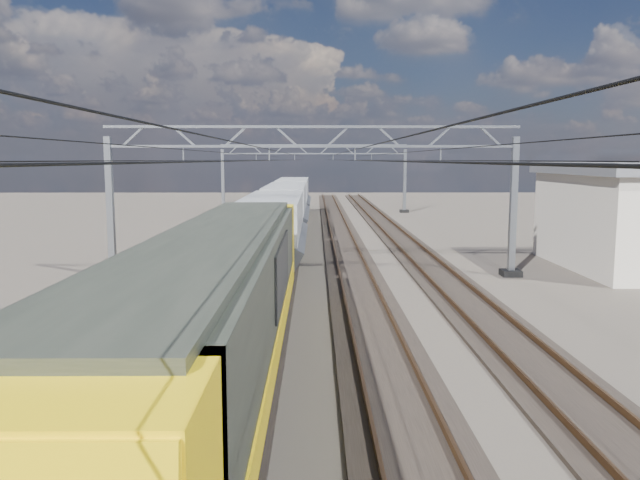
{
  "coord_description": "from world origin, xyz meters",
  "views": [
    {
      "loc": [
        0.15,
        -25.3,
        5.54
      ],
      "look_at": [
        0.33,
        -1.03,
        2.4
      ],
      "focal_mm": 35.0,
      "sensor_mm": 36.0,
      "label": 1
    }
  ],
  "objects_px": {
    "hopper_wagon_lead": "(273,225)",
    "catenary_gantry_far": "(314,175)",
    "catenary_gantry_mid": "(312,195)",
    "hopper_wagon_mid": "(286,205)",
    "hopper_wagon_third": "(293,194)",
    "locomotive": "(220,303)"
  },
  "relations": [
    {
      "from": "hopper_wagon_lead",
      "to": "catenary_gantry_far",
      "type": "bearing_deg",
      "value": 86.62
    },
    {
      "from": "catenary_gantry_mid",
      "to": "hopper_wagon_mid",
      "type": "xyz_separation_m",
      "value": [
        -2.0,
        16.32,
        -1.67
      ]
    },
    {
      "from": "hopper_wagon_third",
      "to": "locomotive",
      "type": "bearing_deg",
      "value": -90.0
    },
    {
      "from": "hopper_wagon_third",
      "to": "hopper_wagon_lead",
      "type": "bearing_deg",
      "value": -90.0
    },
    {
      "from": "locomotive",
      "to": "hopper_wagon_mid",
      "type": "bearing_deg",
      "value": 90.0
    },
    {
      "from": "catenary_gantry_mid",
      "to": "catenary_gantry_far",
      "type": "height_order",
      "value": "same"
    },
    {
      "from": "locomotive",
      "to": "hopper_wagon_third",
      "type": "distance_m",
      "value": 46.1
    },
    {
      "from": "catenary_gantry_mid",
      "to": "locomotive",
      "type": "relative_size",
      "value": 0.94
    },
    {
      "from": "hopper_wagon_lead",
      "to": "hopper_wagon_mid",
      "type": "height_order",
      "value": "same"
    },
    {
      "from": "catenary_gantry_far",
      "to": "hopper_wagon_mid",
      "type": "bearing_deg",
      "value": -95.8
    },
    {
      "from": "hopper_wagon_lead",
      "to": "hopper_wagon_third",
      "type": "distance_m",
      "value": 28.4
    },
    {
      "from": "catenary_gantry_mid",
      "to": "hopper_wagon_mid",
      "type": "relative_size",
      "value": 1.53
    },
    {
      "from": "hopper_wagon_mid",
      "to": "catenary_gantry_mid",
      "type": "bearing_deg",
      "value": -83.01
    },
    {
      "from": "catenary_gantry_mid",
      "to": "hopper_wagon_mid",
      "type": "height_order",
      "value": "catenary_gantry_mid"
    },
    {
      "from": "hopper_wagon_lead",
      "to": "hopper_wagon_mid",
      "type": "xyz_separation_m",
      "value": [
        0.0,
        14.2,
        0.0
      ]
    },
    {
      "from": "locomotive",
      "to": "hopper_wagon_third",
      "type": "height_order",
      "value": "locomotive"
    },
    {
      "from": "locomotive",
      "to": "hopper_wagon_mid",
      "type": "xyz_separation_m",
      "value": [
        -0.0,
        31.9,
        -0.09
      ]
    },
    {
      "from": "locomotive",
      "to": "hopper_wagon_lead",
      "type": "bearing_deg",
      "value": 90.0
    },
    {
      "from": "locomotive",
      "to": "hopper_wagon_third",
      "type": "bearing_deg",
      "value": 90.0
    },
    {
      "from": "catenary_gantry_far",
      "to": "locomotive",
      "type": "distance_m",
      "value": 51.64
    },
    {
      "from": "catenary_gantry_mid",
      "to": "locomotive",
      "type": "height_order",
      "value": "catenary_gantry_mid"
    },
    {
      "from": "locomotive",
      "to": "catenary_gantry_far",
      "type": "bearing_deg",
      "value": 87.78
    }
  ]
}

